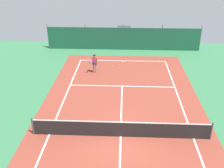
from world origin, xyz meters
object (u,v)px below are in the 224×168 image
tennis_ball_near_player (113,66)px  tennis_player (94,62)px  tennis_net (121,129)px  parked_car (123,35)px  tennis_ball_midcourt (75,79)px  tennis_ball_by_sideline (127,121)px

tennis_ball_near_player → tennis_player: bearing=-135.7°
tennis_player → tennis_net: bearing=118.2°
tennis_net → tennis_ball_near_player: (-0.91, 10.44, -0.48)m
tennis_net → parked_car: bearing=90.1°
tennis_ball_near_player → parked_car: parked_car is taller
tennis_net → tennis_ball_near_player: size_ratio=153.33×
tennis_player → tennis_ball_midcourt: 2.30m
tennis_player → tennis_ball_by_sideline: 7.94m
tennis_ball_by_sideline → tennis_net: bearing=-102.6°
tennis_ball_near_player → tennis_ball_by_sideline: bearing=-81.9°
tennis_net → tennis_ball_midcourt: size_ratio=153.33×
tennis_player → parked_car: parked_car is taller
tennis_ball_midcourt → parked_car: parked_car is taller
tennis_ball_midcourt → parked_car: bearing=70.0°
tennis_player → tennis_ball_by_sideline: bearing=123.7°
tennis_ball_near_player → tennis_ball_midcourt: size_ratio=1.00×
tennis_player → tennis_ball_midcourt: bearing=57.3°
tennis_net → tennis_ball_near_player: tennis_net is taller
tennis_player → parked_car: bearing=-91.4°
tennis_net → tennis_player: tennis_player is taller
tennis_ball_midcourt → parked_car: 11.42m
tennis_net → tennis_player: bearing=105.1°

